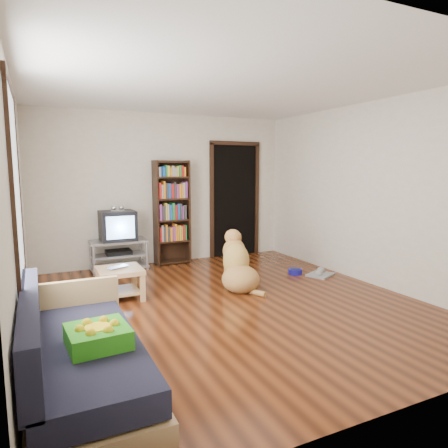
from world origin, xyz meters
name	(u,v)px	position (x,y,z in m)	size (l,w,h in m)	color
ground	(228,303)	(0.00, 0.00, 0.00)	(5.00, 5.00, 0.00)	#622A10
ceiling	(228,86)	(0.00, 0.00, 2.60)	(5.00, 5.00, 0.00)	white
wall_back	(166,189)	(0.00, 2.50, 1.30)	(4.50, 4.50, 0.00)	beige
wall_front	(400,225)	(0.00, -2.50, 1.30)	(4.50, 4.50, 0.00)	beige
wall_left	(17,206)	(-2.25, 0.00, 1.30)	(5.00, 5.00, 0.00)	beige
wall_right	(369,194)	(2.25, 0.00, 1.30)	(5.00, 5.00, 0.00)	beige
green_cushion	(98,336)	(-1.75, -1.50, 0.49)	(0.41, 0.41, 0.14)	green
laptop	(120,268)	(-1.17, 0.72, 0.41)	(0.29, 0.19, 0.02)	silver
dog_bowl	(295,272)	(1.57, 0.79, 0.04)	(0.22, 0.22, 0.08)	#191699
grey_rag	(320,275)	(1.87, 0.54, 0.01)	(0.40, 0.32, 0.03)	gray
window	(15,187)	(-2.23, -0.50, 1.50)	(0.03, 1.46, 1.70)	white
doorway	(235,197)	(1.35, 2.48, 1.12)	(1.03, 0.05, 2.19)	black
tv_stand	(119,254)	(-0.90, 2.25, 0.27)	(0.90, 0.45, 0.50)	#99999E
crt_tv	(117,225)	(-0.90, 2.27, 0.74)	(0.55, 0.52, 0.58)	black
bookshelf	(172,207)	(0.05, 2.34, 1.00)	(0.60, 0.30, 1.80)	black
sofa	(79,363)	(-1.87, -1.38, 0.26)	(0.80, 1.80, 0.80)	tan
coffee_table	(120,277)	(-1.17, 0.75, 0.28)	(0.55, 0.55, 0.40)	tan
dog	(238,266)	(0.41, 0.54, 0.30)	(0.60, 1.02, 0.83)	tan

